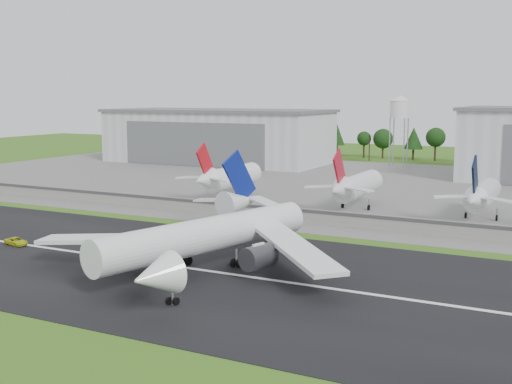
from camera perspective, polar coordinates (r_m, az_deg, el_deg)
The scene contains 14 objects.
ground at distance 105.09m, azimuth -11.19°, elevation -7.69°, with size 600.00×600.00×0.00m, color #2B5E16.
runway at distance 112.79m, azimuth -8.04°, elevation -6.45°, with size 320.00×60.00×0.10m, color black.
runway_centerline at distance 112.77m, azimuth -8.04°, elevation -6.42°, with size 220.00×1.00×0.02m, color white.
apron at distance 210.72m, azimuth 9.35°, elevation 0.53°, with size 320.00×150.00×0.10m, color slate.
blast_fence at distance 150.51m, azimuth 1.80°, elevation -1.89°, with size 240.00×0.61×3.50m.
hangar_west at distance 283.23m, azimuth -3.39°, elevation 5.01°, with size 97.00×44.00×23.20m.
water_tower at distance 272.63m, azimuth 12.66°, elevation 7.40°, with size 8.40×8.40×29.40m.
utility_poles at distance 287.48m, azimuth 14.21°, elevation 2.49°, with size 230.00×3.00×12.00m, color black, non-canonical shape.
treeline at distance 302.06m, azimuth 14.85°, elevation 2.75°, with size 320.00×16.00×22.00m, color black, non-canonical shape.
main_airliner at distance 106.79m, azimuth -4.52°, elevation -4.57°, with size 55.03×58.25×18.17m.
ground_vehicle at distance 134.45m, azimuth -20.53°, elevation -4.13°, with size 2.47×5.36×1.49m, color #B8C417.
parked_jet_red_a at distance 180.37m, azimuth -2.60°, elevation 1.32°, with size 7.36×31.29×16.91m.
parked_jet_red_b at distance 165.31m, azimuth 8.73°, elevation 0.52°, with size 7.36×31.29×16.78m.
parked_jet_navy at distance 158.52m, azimuth 19.39°, elevation -0.29°, with size 7.36×31.29×16.55m.
Camera 1 is at (62.89, -79.00, 29.12)m, focal length 45.00 mm.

